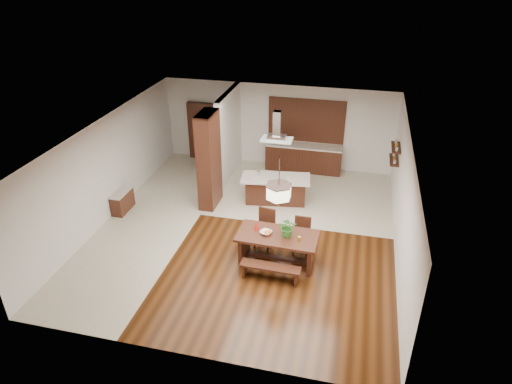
% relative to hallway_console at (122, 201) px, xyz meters
% --- Properties ---
extents(room_shell, '(9.00, 9.04, 2.92)m').
position_rel_hallway_console_xyz_m(room_shell, '(3.81, -0.20, 1.75)').
color(room_shell, '#321809').
rests_on(room_shell, ground).
extents(tile_hallway, '(2.50, 9.00, 0.01)m').
position_rel_hallway_console_xyz_m(tile_hallway, '(1.06, -0.20, -0.31)').
color(tile_hallway, beige).
rests_on(tile_hallway, ground).
extents(tile_kitchen, '(5.50, 4.00, 0.01)m').
position_rel_hallway_console_xyz_m(tile_kitchen, '(5.06, 2.30, -0.31)').
color(tile_kitchen, beige).
rests_on(tile_kitchen, ground).
extents(soffit_band, '(8.00, 9.00, 0.02)m').
position_rel_hallway_console_xyz_m(soffit_band, '(3.81, -0.20, 2.57)').
color(soffit_band, '#3C1B0F').
rests_on(soffit_band, room_shell).
extents(partition_pier, '(0.45, 1.00, 2.90)m').
position_rel_hallway_console_xyz_m(partition_pier, '(2.41, 1.00, 1.14)').
color(partition_pier, black).
rests_on(partition_pier, ground).
extents(partition_stub, '(0.18, 2.40, 2.90)m').
position_rel_hallway_console_xyz_m(partition_stub, '(2.41, 3.10, 1.14)').
color(partition_stub, silver).
rests_on(partition_stub, ground).
extents(hallway_console, '(0.37, 0.88, 0.63)m').
position_rel_hallway_console_xyz_m(hallway_console, '(0.00, 0.00, 0.00)').
color(hallway_console, black).
rests_on(hallway_console, ground).
extents(hallway_doorway, '(1.10, 0.20, 2.10)m').
position_rel_hallway_console_xyz_m(hallway_doorway, '(1.11, 4.20, 0.74)').
color(hallway_doorway, black).
rests_on(hallway_doorway, ground).
extents(rear_counter, '(2.60, 0.62, 0.95)m').
position_rel_hallway_console_xyz_m(rear_counter, '(4.81, 4.00, 0.16)').
color(rear_counter, black).
rests_on(rear_counter, ground).
extents(kitchen_window, '(2.60, 0.08, 1.50)m').
position_rel_hallway_console_xyz_m(kitchen_window, '(4.81, 4.26, 1.44)').
color(kitchen_window, '#925F2C').
rests_on(kitchen_window, room_shell).
extents(shelf_lower, '(0.26, 0.90, 0.04)m').
position_rel_hallway_console_xyz_m(shelf_lower, '(7.68, 2.40, 1.08)').
color(shelf_lower, black).
rests_on(shelf_lower, room_shell).
extents(shelf_upper, '(0.26, 0.90, 0.04)m').
position_rel_hallway_console_xyz_m(shelf_upper, '(7.68, 2.40, 1.49)').
color(shelf_upper, black).
rests_on(shelf_upper, room_shell).
extents(dining_table, '(1.98, 1.04, 0.81)m').
position_rel_hallway_console_xyz_m(dining_table, '(4.93, -1.41, 0.28)').
color(dining_table, black).
rests_on(dining_table, ground).
extents(dining_bench, '(1.44, 0.35, 0.40)m').
position_rel_hallway_console_xyz_m(dining_bench, '(4.91, -2.12, -0.11)').
color(dining_bench, black).
rests_on(dining_bench, ground).
extents(dining_chair_left, '(0.53, 0.53, 1.04)m').
position_rel_hallway_console_xyz_m(dining_chair_left, '(4.47, -0.80, 0.21)').
color(dining_chair_left, black).
rests_on(dining_chair_left, ground).
extents(dining_chair_right, '(0.42, 0.42, 0.95)m').
position_rel_hallway_console_xyz_m(dining_chair_right, '(5.44, -0.83, 0.16)').
color(dining_chair_right, black).
rests_on(dining_chair_right, ground).
extents(pendant_lantern, '(0.64, 0.64, 1.31)m').
position_rel_hallway_console_xyz_m(pendant_lantern, '(4.93, -1.41, 1.93)').
color(pendant_lantern, '#F2E9B9').
rests_on(pendant_lantern, room_shell).
extents(foliage_plant, '(0.48, 0.42, 0.49)m').
position_rel_hallway_console_xyz_m(foliage_plant, '(5.17, -1.40, 0.74)').
color(foliage_plant, '#2F6B23').
rests_on(foliage_plant, dining_table).
extents(fruit_bowl, '(0.35, 0.35, 0.07)m').
position_rel_hallway_console_xyz_m(fruit_bowl, '(4.65, -1.42, 0.53)').
color(fruit_bowl, beige).
rests_on(fruit_bowl, dining_table).
extents(napkin_cone, '(0.14, 0.14, 0.21)m').
position_rel_hallway_console_xyz_m(napkin_cone, '(4.38, -1.30, 0.60)').
color(napkin_cone, '#AC1B0C').
rests_on(napkin_cone, dining_table).
extents(gold_ornament, '(0.09, 0.09, 0.11)m').
position_rel_hallway_console_xyz_m(gold_ornament, '(5.48, -1.53, 0.55)').
color(gold_ornament, gold).
rests_on(gold_ornament, dining_table).
extents(kitchen_island, '(2.16, 1.17, 0.85)m').
position_rel_hallway_console_xyz_m(kitchen_island, '(4.30, 1.58, 0.12)').
color(kitchen_island, black).
rests_on(kitchen_island, ground).
extents(range_hood, '(0.90, 0.55, 0.87)m').
position_rel_hallway_console_xyz_m(range_hood, '(4.30, 1.59, 2.15)').
color(range_hood, silver).
rests_on(range_hood, room_shell).
extents(island_cup, '(0.12, 0.12, 0.09)m').
position_rel_hallway_console_xyz_m(island_cup, '(4.69, 1.48, 0.58)').
color(island_cup, silver).
rests_on(island_cup, kitchen_island).
extents(microwave, '(0.49, 0.33, 0.27)m').
position_rel_hallway_console_xyz_m(microwave, '(4.00, 3.97, 0.77)').
color(microwave, silver).
rests_on(microwave, rear_counter).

